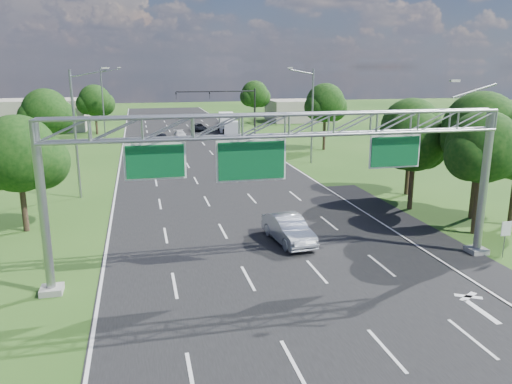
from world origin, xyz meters
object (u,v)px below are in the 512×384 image
object	(u,v)px
silver_sedan	(288,229)
box_truck	(227,123)
regulatory_sign	(506,232)
sign_gantry	(288,137)
traffic_signal	(232,101)

from	to	relation	value
silver_sedan	box_truck	world-z (taller)	box_truck
regulatory_sign	silver_sedan	world-z (taller)	regulatory_sign
sign_gantry	traffic_signal	world-z (taller)	sign_gantry
sign_gantry	regulatory_sign	distance (m)	13.25
box_truck	silver_sedan	bearing A→B (deg)	-89.47
regulatory_sign	silver_sedan	bearing A→B (deg)	154.15
regulatory_sign	box_truck	size ratio (longest dim) A/B	0.26
sign_gantry	silver_sedan	distance (m)	7.51
sign_gantry	traffic_signal	size ratio (longest dim) A/B	1.92
silver_sedan	box_truck	xyz separation A→B (m)	(5.47, 51.68, 0.63)
sign_gantry	regulatory_sign	bearing A→B (deg)	-4.83
sign_gantry	traffic_signal	xyz separation A→B (m)	(7.15, 53.00, -1.72)
traffic_signal	silver_sedan	bearing A→B (deg)	-96.75
silver_sedan	box_truck	distance (m)	51.97
regulatory_sign	traffic_signal	world-z (taller)	traffic_signal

